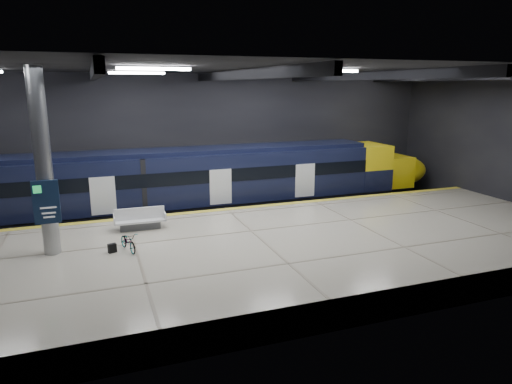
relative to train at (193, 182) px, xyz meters
name	(u,v)px	position (x,y,z in m)	size (l,w,h in m)	color
ground	(244,247)	(1.17, -5.50, -2.06)	(30.00, 30.00, 0.00)	black
room_shell	(244,123)	(1.17, -5.49, 3.66)	(30.10, 16.10, 8.05)	black
platform	(264,254)	(1.17, -8.00, -1.51)	(30.00, 11.00, 1.10)	beige
safety_strip	(227,209)	(1.17, -2.75, -0.95)	(30.00, 0.40, 0.01)	yellow
rails	(214,214)	(1.17, 0.00, -1.98)	(30.00, 1.52, 0.16)	gray
train	(193,182)	(0.00, 0.00, 0.00)	(29.40, 2.84, 3.79)	black
bench	(140,221)	(-3.38, -4.59, -0.61)	(2.24, 0.96, 0.98)	#595B60
bicycle	(128,241)	(-4.10, -7.22, -0.59)	(0.49, 1.41, 0.74)	#99999E
pannier_bag	(112,248)	(-4.70, -7.22, -0.78)	(0.30, 0.18, 0.35)	black
info_column	(44,166)	(-6.83, -6.52, 2.40)	(0.90, 0.78, 6.90)	#9EA0A5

